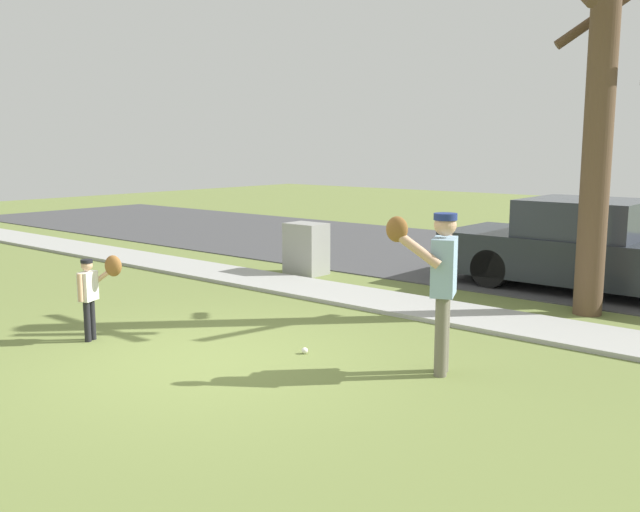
% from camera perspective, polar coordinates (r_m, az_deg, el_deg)
% --- Properties ---
extents(ground_plane, '(48.00, 48.00, 0.00)m').
position_cam_1_polar(ground_plane, '(10.38, 5.65, -4.10)').
color(ground_plane, olive).
extents(sidewalk_strip, '(36.00, 1.20, 0.06)m').
position_cam_1_polar(sidewalk_strip, '(10.45, 5.96, -3.84)').
color(sidewalk_strip, '#A3A39E').
rests_on(sidewalk_strip, ground).
extents(road_surface, '(36.00, 6.80, 0.02)m').
position_cam_1_polar(road_surface, '(14.80, 16.86, -0.46)').
color(road_surface, '#424244').
rests_on(road_surface, ground).
extents(person_adult, '(0.63, 0.79, 1.68)m').
position_cam_1_polar(person_adult, '(7.18, 9.82, -1.52)').
color(person_adult, '#6B6656').
rests_on(person_adult, ground).
extents(person_child, '(0.43, 0.52, 1.05)m').
position_cam_1_polar(person_child, '(8.81, -18.04, -2.31)').
color(person_child, black).
rests_on(person_child, ground).
extents(baseball, '(0.07, 0.07, 0.07)m').
position_cam_1_polar(baseball, '(8.00, -1.27, -7.79)').
color(baseball, white).
rests_on(baseball, ground).
extents(utility_cabinet, '(0.72, 0.53, 0.95)m').
position_cam_1_polar(utility_cabinet, '(12.80, -1.15, 0.61)').
color(utility_cabinet, gray).
rests_on(utility_cabinet, ground).
extents(street_tree_near, '(1.85, 1.89, 5.65)m').
position_cam_1_polar(street_tree_near, '(10.28, 22.08, 11.96)').
color(street_tree_near, brown).
rests_on(street_tree_near, ground).
extents(parked_pickup_dark, '(5.20, 1.95, 1.48)m').
position_cam_1_polar(parked_pickup_dark, '(12.06, 22.28, 0.36)').
color(parked_pickup_dark, '#23282D').
rests_on(parked_pickup_dark, road_surface).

